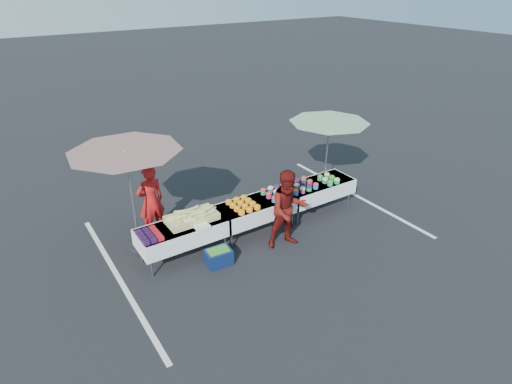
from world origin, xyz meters
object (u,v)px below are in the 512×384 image
table_center (256,208)px  customer (288,209)px  table_right (317,189)px  vendor (151,201)px  storage_bin (219,257)px  table_left (183,232)px  umbrella_right (329,129)px  umbrella_left (126,160)px

table_center → customer: 0.93m
table_center → customer: (0.26, -0.85, 0.30)m
table_right → table_center: bearing=180.0°
customer → vendor: bearing=151.7°
vendor → storage_bin: bearing=104.1°
table_left → vendor: 1.21m
storage_bin → table_left: bearing=130.1°
vendor → table_center: bearing=143.8°
table_left → table_center: 1.80m
customer → table_right: bearing=42.1°
table_center → storage_bin: table_center is taller
umbrella_right → table_left: bearing=-173.3°
vendor → customer: (2.26, -2.01, 0.04)m
umbrella_left → storage_bin: (1.16, -1.45, -1.89)m
storage_bin → table_center: bearing=30.6°
table_center → table_right: size_ratio=1.00×
table_right → umbrella_right: 1.54m
umbrella_left → umbrella_right: (5.00, -0.30, -0.21)m
table_center → umbrella_left: 3.02m
customer → umbrella_left: bearing=162.4°
table_right → vendor: bearing=163.0°
vendor → table_left: bearing=93.9°
vendor → customer: customer is taller
table_left → customer: size_ratio=1.06×
table_left → vendor: size_ratio=1.10×
umbrella_right → storage_bin: size_ratio=3.74×
table_left → umbrella_right: umbrella_right is taller
customer → umbrella_right: bearing=44.4°
umbrella_left → umbrella_right: size_ratio=1.37×
customer → umbrella_left: umbrella_left is taller
umbrella_right → umbrella_left: bearing=176.6°
customer → storage_bin: 1.75m
table_center → umbrella_right: (2.50, 0.50, 1.28)m
customer → storage_bin: bearing=-173.8°
table_center → vendor: (-2.01, 1.16, 0.26)m
table_right → storage_bin: 3.23m
customer → storage_bin: (-1.59, 0.20, -0.70)m
umbrella_left → umbrella_right: umbrella_left is taller
table_center → vendor: bearing=149.9°
vendor → umbrella_left: 1.37m
customer → umbrella_right: umbrella_right is taller
vendor → umbrella_left: umbrella_left is taller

